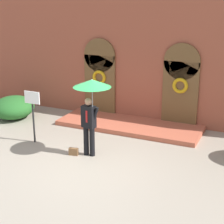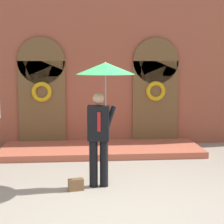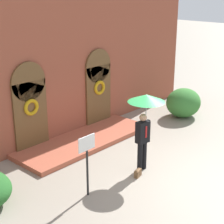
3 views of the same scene
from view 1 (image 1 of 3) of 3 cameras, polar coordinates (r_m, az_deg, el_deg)
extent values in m
plane|color=gray|center=(11.11, -3.29, -7.34)|extent=(80.00, 80.00, 0.00)
cube|color=brown|center=(14.03, 4.58, 9.95)|extent=(14.00, 0.50, 5.60)
cube|color=brown|center=(14.69, -1.85, 4.01)|extent=(1.30, 0.08, 2.40)
cylinder|color=brown|center=(14.45, -1.90, 8.63)|extent=(1.30, 0.08, 1.30)
cube|color=brown|center=(13.63, 10.33, 2.60)|extent=(1.30, 0.08, 2.40)
cylinder|color=brown|center=(13.36, 10.62, 7.56)|extent=(1.30, 0.08, 1.30)
torus|color=#C69314|center=(14.55, -1.99, 5.28)|extent=(0.56, 0.12, 0.56)
torus|color=#C69314|center=(13.47, 10.34, 3.96)|extent=(0.56, 0.12, 0.56)
cube|color=#AA523A|center=(13.64, 2.64, -2.04)|extent=(5.20, 1.80, 0.16)
cylinder|color=black|center=(11.32, -3.95, -4.38)|extent=(0.16, 0.16, 0.90)
cylinder|color=black|center=(11.23, -3.05, -4.55)|extent=(0.16, 0.16, 0.90)
cube|color=black|center=(11.00, -3.58, -0.71)|extent=(0.43, 0.30, 0.66)
cube|color=#A51919|center=(10.88, -3.90, -0.71)|extent=(0.06, 0.02, 0.36)
sphere|color=#A87A5B|center=(10.86, -3.62, 1.59)|extent=(0.22, 0.22, 0.22)
cylinder|color=black|center=(10.87, -2.56, -0.36)|extent=(0.22, 0.09, 0.46)
cylinder|color=gray|center=(10.81, -3.00, 1.31)|extent=(0.02, 0.02, 0.98)
cone|color=#1E7538|center=(10.66, -3.05, 4.40)|extent=(1.10, 1.10, 0.22)
cone|color=white|center=(10.65, -3.06, 4.48)|extent=(0.61, 0.61, 0.20)
cube|color=brown|center=(11.44, -5.88, -6.03)|extent=(0.30, 0.18, 0.22)
cylinder|color=black|center=(12.41, -11.84, -1.70)|extent=(0.06, 0.06, 1.30)
cube|color=white|center=(12.15, -12.10, 2.17)|extent=(0.56, 0.03, 0.40)
ellipsoid|color=#235B23|center=(15.02, -14.79, 0.69)|extent=(1.56, 1.71, 0.87)
camera|label=2|loc=(6.21, -38.90, -8.99)|focal=60.00mm
camera|label=3|loc=(13.43, -55.01, 13.70)|focal=60.00mm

